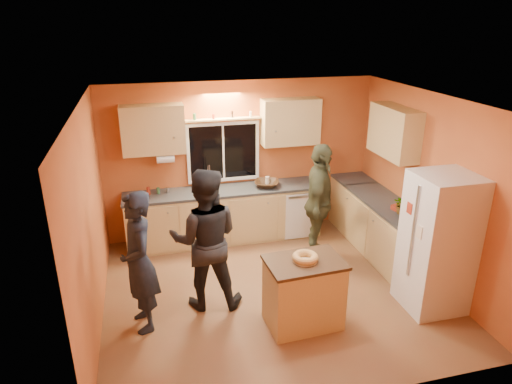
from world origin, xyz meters
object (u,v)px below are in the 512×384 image
object	(u,v)px
refrigerator	(438,243)
person_right	(319,203)
person_left	(139,263)
island	(304,292)
person_center	(205,239)

from	to	relation	value
refrigerator	person_right	world-z (taller)	person_right
person_left	island	bearing A→B (deg)	65.30
island	person_left	distance (m)	1.98
refrigerator	person_left	distance (m)	3.65
island	person_center	distance (m)	1.37
refrigerator	person_right	xyz separation A→B (m)	(-0.97, 1.54, 0.02)
person_right	person_left	bearing A→B (deg)	136.86
person_left	person_right	bearing A→B (deg)	100.46
refrigerator	person_center	size ratio (longest dim) A/B	0.97
island	person_right	distance (m)	1.75
refrigerator	person_center	world-z (taller)	person_center
refrigerator	person_right	size ratio (longest dim) A/B	0.98
person_center	person_right	size ratio (longest dim) A/B	1.02
island	person_left	xyz separation A→B (m)	(-1.88, 0.45, 0.43)
person_left	person_center	bearing A→B (deg)	96.96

